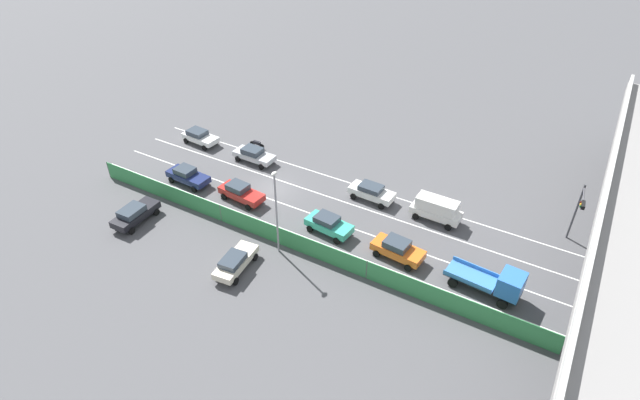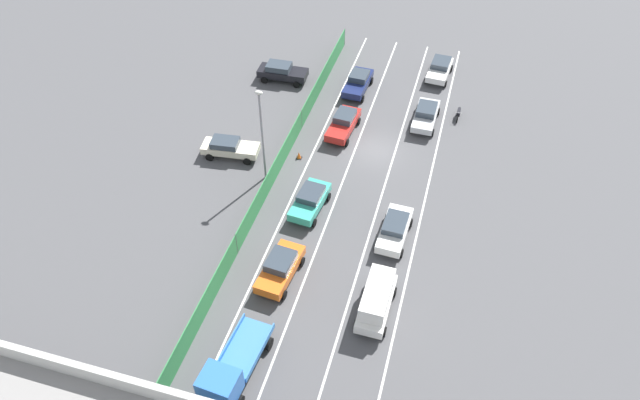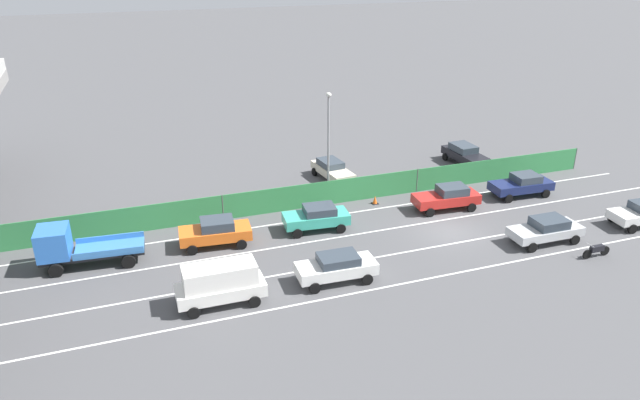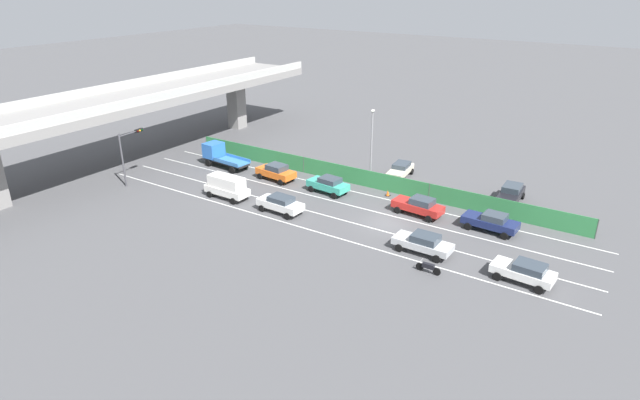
{
  "view_description": "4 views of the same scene",
  "coord_description": "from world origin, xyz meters",
  "px_view_note": "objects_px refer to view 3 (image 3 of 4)",
  "views": [
    {
      "loc": [
        34.41,
        25.48,
        29.14
      ],
      "look_at": [
        0.93,
        5.92,
        1.37
      ],
      "focal_mm": 28.76,
      "sensor_mm": 36.0,
      "label": 1
    },
    {
      "loc": [
        -6.16,
        37.89,
        30.96
      ],
      "look_at": [
        2.07,
        9.33,
        2.35
      ],
      "focal_mm": 33.27,
      "sensor_mm": 36.0,
      "label": 2
    },
    {
      "loc": [
        -29.94,
        19.75,
        17.34
      ],
      "look_at": [
        2.8,
        8.02,
        2.26
      ],
      "focal_mm": 33.23,
      "sensor_mm": 36.0,
      "label": 3
    },
    {
      "loc": [
        -38.99,
        -18.49,
        20.35
      ],
      "look_at": [
        -0.79,
        6.52,
        0.98
      ],
      "focal_mm": 29.9,
      "sensor_mm": 36.0,
      "label": 4
    }
  ],
  "objects_px": {
    "street_lamp": "(328,138)",
    "flatbed_truck_blue": "(71,246)",
    "car_sedan_navy": "(522,184)",
    "traffic_cone": "(375,200)",
    "car_taxi_teal": "(317,217)",
    "parked_sedan_dark": "(465,154)",
    "car_taxi_orange": "(216,231)",
    "car_sedan_red": "(447,197)",
    "parked_sedan_cream": "(332,169)",
    "motorcycle": "(597,250)",
    "car_sedan_silver": "(546,229)",
    "car_van_white": "(220,282)",
    "car_hatchback_white": "(337,267)"
  },
  "relations": [
    {
      "from": "street_lamp",
      "to": "flatbed_truck_blue",
      "type": "bearing_deg",
      "value": 103.47
    },
    {
      "from": "flatbed_truck_blue",
      "to": "street_lamp",
      "type": "xyz_separation_m",
      "value": [
        4.16,
        -17.38,
        3.49
      ]
    },
    {
      "from": "car_sedan_navy",
      "to": "flatbed_truck_blue",
      "type": "distance_m",
      "value": 31.28
    },
    {
      "from": "street_lamp",
      "to": "traffic_cone",
      "type": "bearing_deg",
      "value": -121.23
    },
    {
      "from": "car_taxi_teal",
      "to": "street_lamp",
      "type": "xyz_separation_m",
      "value": [
        4.37,
        -2.42,
        3.86
      ]
    },
    {
      "from": "parked_sedan_dark",
      "to": "car_taxi_teal",
      "type": "bearing_deg",
      "value": 115.41
    },
    {
      "from": "car_taxi_orange",
      "to": "car_sedan_red",
      "type": "height_order",
      "value": "car_taxi_orange"
    },
    {
      "from": "car_taxi_teal",
      "to": "parked_sedan_cream",
      "type": "bearing_deg",
      "value": -27.16
    },
    {
      "from": "parked_sedan_dark",
      "to": "motorcycle",
      "type": "bearing_deg",
      "value": 175.06
    },
    {
      "from": "parked_sedan_dark",
      "to": "car_sedan_navy",
      "type": "bearing_deg",
      "value": -177.7
    },
    {
      "from": "car_taxi_orange",
      "to": "parked_sedan_dark",
      "type": "relative_size",
      "value": 0.97
    },
    {
      "from": "car_sedan_red",
      "to": "flatbed_truck_blue",
      "type": "relative_size",
      "value": 0.81
    },
    {
      "from": "car_sedan_silver",
      "to": "car_sedan_red",
      "type": "xyz_separation_m",
      "value": [
        6.5,
        3.22,
        0.05
      ]
    },
    {
      "from": "car_sedan_silver",
      "to": "traffic_cone",
      "type": "distance_m",
      "value": 11.88
    },
    {
      "from": "car_sedan_navy",
      "to": "parked_sedan_dark",
      "type": "distance_m",
      "value": 7.34
    },
    {
      "from": "street_lamp",
      "to": "parked_sedan_cream",
      "type": "bearing_deg",
      "value": -24.94
    },
    {
      "from": "traffic_cone",
      "to": "motorcycle",
      "type": "bearing_deg",
      "value": -142.06
    },
    {
      "from": "parked_sedan_dark",
      "to": "traffic_cone",
      "type": "xyz_separation_m",
      "value": [
        -5.04,
        10.64,
        -0.66
      ]
    },
    {
      "from": "car_sedan_silver",
      "to": "car_van_white",
      "type": "height_order",
      "value": "car_van_white"
    },
    {
      "from": "car_van_white",
      "to": "car_sedan_navy",
      "type": "bearing_deg",
      "value": -73.99
    },
    {
      "from": "parked_sedan_dark",
      "to": "car_taxi_orange",
      "type": "bearing_deg",
      "value": 108.48
    },
    {
      "from": "motorcycle",
      "to": "car_sedan_navy",
      "type": "bearing_deg",
      "value": -10.45
    },
    {
      "from": "car_hatchback_white",
      "to": "car_sedan_navy",
      "type": "bearing_deg",
      "value": -68.76
    },
    {
      "from": "motorcycle",
      "to": "flatbed_truck_blue",
      "type": "bearing_deg",
      "value": 72.31
    },
    {
      "from": "car_van_white",
      "to": "traffic_cone",
      "type": "bearing_deg",
      "value": -54.83
    },
    {
      "from": "car_van_white",
      "to": "parked_sedan_cream",
      "type": "relative_size",
      "value": 0.97
    },
    {
      "from": "motorcycle",
      "to": "parked_sedan_cream",
      "type": "relative_size",
      "value": 0.41
    },
    {
      "from": "street_lamp",
      "to": "motorcycle",
      "type": "bearing_deg",
      "value": -138.18
    },
    {
      "from": "motorcycle",
      "to": "traffic_cone",
      "type": "relative_size",
      "value": 3.18
    },
    {
      "from": "car_van_white",
      "to": "parked_sedan_cream",
      "type": "xyz_separation_m",
      "value": [
        14.66,
        -11.75,
        -0.39
      ]
    },
    {
      "from": "car_sedan_navy",
      "to": "parked_sedan_dark",
      "type": "bearing_deg",
      "value": 2.3
    },
    {
      "from": "car_sedan_red",
      "to": "parked_sedan_cream",
      "type": "bearing_deg",
      "value": 34.92
    },
    {
      "from": "parked_sedan_dark",
      "to": "street_lamp",
      "type": "xyz_separation_m",
      "value": [
        -3.24,
        13.6,
        3.85
      ]
    },
    {
      "from": "car_sedan_navy",
      "to": "parked_sedan_cream",
      "type": "height_order",
      "value": "car_sedan_navy"
    },
    {
      "from": "flatbed_truck_blue",
      "to": "street_lamp",
      "type": "relative_size",
      "value": 0.74
    },
    {
      "from": "car_sedan_red",
      "to": "flatbed_truck_blue",
      "type": "bearing_deg",
      "value": 89.47
    },
    {
      "from": "car_van_white",
      "to": "parked_sedan_cream",
      "type": "bearing_deg",
      "value": -38.72
    },
    {
      "from": "car_taxi_teal",
      "to": "flatbed_truck_blue",
      "type": "relative_size",
      "value": 0.74
    },
    {
      "from": "car_taxi_orange",
      "to": "car_taxi_teal",
      "type": "xyz_separation_m",
      "value": [
        -0.03,
        -6.65,
        -0.03
      ]
    },
    {
      "from": "car_sedan_red",
      "to": "parked_sedan_dark",
      "type": "relative_size",
      "value": 1.02
    },
    {
      "from": "car_sedan_red",
      "to": "traffic_cone",
      "type": "height_order",
      "value": "car_sedan_red"
    },
    {
      "from": "car_sedan_red",
      "to": "car_van_white",
      "type": "bearing_deg",
      "value": 110.69
    },
    {
      "from": "car_hatchback_white",
      "to": "parked_sedan_cream",
      "type": "relative_size",
      "value": 0.95
    },
    {
      "from": "car_taxi_orange",
      "to": "parked_sedan_dark",
      "type": "distance_m",
      "value": 23.9
    },
    {
      "from": "car_taxi_orange",
      "to": "car_sedan_red",
      "type": "bearing_deg",
      "value": -90.19
    },
    {
      "from": "car_hatchback_white",
      "to": "motorcycle",
      "type": "bearing_deg",
      "value": -99.79
    },
    {
      "from": "car_sedan_silver",
      "to": "traffic_cone",
      "type": "bearing_deg",
      "value": 39.96
    },
    {
      "from": "parked_sedan_cream",
      "to": "car_sedan_silver",
      "type": "bearing_deg",
      "value": -148.71
    },
    {
      "from": "car_taxi_teal",
      "to": "street_lamp",
      "type": "bearing_deg",
      "value": -28.96
    },
    {
      "from": "car_taxi_orange",
      "to": "car_hatchback_white",
      "type": "bearing_deg",
      "value": -139.76
    }
  ]
}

